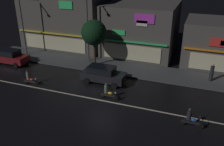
{
  "coord_description": "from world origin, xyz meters",
  "views": [
    {
      "loc": [
        7.32,
        -16.98,
        11.02
      ],
      "look_at": [
        -0.27,
        3.36,
        1.13
      ],
      "focal_mm": 39.73,
      "sensor_mm": 36.0,
      "label": 1
    }
  ],
  "objects_px": {
    "parked_car_near_kerb": "(10,56)",
    "traffic_cone": "(115,76)",
    "streetlamp_west": "(20,18)",
    "streetlamp_mid": "(87,22)",
    "motorcycle_lead": "(29,79)",
    "motorcycle_opposite_lane": "(190,119)",
    "pedestrian_on_sidewalk": "(212,73)",
    "motorcycle_following": "(107,93)",
    "parked_car_trailing": "(103,74)"
  },
  "relations": [
    {
      "from": "parked_car_near_kerb",
      "to": "traffic_cone",
      "type": "distance_m",
      "value": 12.91
    },
    {
      "from": "streetlamp_west",
      "to": "parked_car_near_kerb",
      "type": "distance_m",
      "value": 4.81
    },
    {
      "from": "streetlamp_mid",
      "to": "motorcycle_lead",
      "type": "height_order",
      "value": "streetlamp_mid"
    },
    {
      "from": "motorcycle_lead",
      "to": "motorcycle_opposite_lane",
      "type": "xyz_separation_m",
      "value": [
        15.02,
        -1.47,
        0.0
      ]
    },
    {
      "from": "streetlamp_west",
      "to": "parked_car_near_kerb",
      "type": "relative_size",
      "value": 1.84
    },
    {
      "from": "parked_car_near_kerb",
      "to": "motorcycle_lead",
      "type": "bearing_deg",
      "value": -33.99
    },
    {
      "from": "pedestrian_on_sidewalk",
      "to": "motorcycle_opposite_lane",
      "type": "relative_size",
      "value": 0.93
    },
    {
      "from": "parked_car_near_kerb",
      "to": "motorcycle_following",
      "type": "distance_m",
      "value": 14.11
    },
    {
      "from": "pedestrian_on_sidewalk",
      "to": "parked_car_near_kerb",
      "type": "bearing_deg",
      "value": -152.48
    },
    {
      "from": "parked_car_trailing",
      "to": "streetlamp_mid",
      "type": "bearing_deg",
      "value": -49.33
    },
    {
      "from": "streetlamp_mid",
      "to": "pedestrian_on_sidewalk",
      "type": "xyz_separation_m",
      "value": [
        13.62,
        -0.44,
        -3.83
      ]
    },
    {
      "from": "streetlamp_west",
      "to": "streetlamp_mid",
      "type": "distance_m",
      "value": 8.45
    },
    {
      "from": "streetlamp_west",
      "to": "parked_car_near_kerb",
      "type": "height_order",
      "value": "streetlamp_west"
    },
    {
      "from": "parked_car_trailing",
      "to": "traffic_cone",
      "type": "distance_m",
      "value": 1.56
    },
    {
      "from": "streetlamp_mid",
      "to": "motorcycle_following",
      "type": "distance_m",
      "value": 9.8
    },
    {
      "from": "motorcycle_following",
      "to": "pedestrian_on_sidewalk",
      "type": "bearing_deg",
      "value": 32.24
    },
    {
      "from": "parked_car_near_kerb",
      "to": "motorcycle_following",
      "type": "relative_size",
      "value": 2.26
    },
    {
      "from": "parked_car_near_kerb",
      "to": "traffic_cone",
      "type": "xyz_separation_m",
      "value": [
        12.9,
        0.39,
        -0.59
      ]
    },
    {
      "from": "motorcycle_following",
      "to": "motorcycle_lead",
      "type": "bearing_deg",
      "value": 174.33
    },
    {
      "from": "motorcycle_lead",
      "to": "parked_car_near_kerb",
      "type": "bearing_deg",
      "value": 149.87
    },
    {
      "from": "streetlamp_west",
      "to": "parked_car_trailing",
      "type": "xyz_separation_m",
      "value": [
        12.08,
        -3.61,
        -3.89
      ]
    },
    {
      "from": "parked_car_trailing",
      "to": "motorcycle_opposite_lane",
      "type": "distance_m",
      "value": 9.69
    },
    {
      "from": "streetlamp_mid",
      "to": "motorcycle_opposite_lane",
      "type": "xyz_separation_m",
      "value": [
        12.26,
        -8.73,
        -4.15
      ]
    },
    {
      "from": "pedestrian_on_sidewalk",
      "to": "traffic_cone",
      "type": "relative_size",
      "value": 3.23
    },
    {
      "from": "pedestrian_on_sidewalk",
      "to": "motorcycle_following",
      "type": "distance_m",
      "value": 10.75
    },
    {
      "from": "motorcycle_lead",
      "to": "traffic_cone",
      "type": "xyz_separation_m",
      "value": [
        7.28,
        4.17,
        -0.36
      ]
    },
    {
      "from": "parked_car_trailing",
      "to": "motorcycle_opposite_lane",
      "type": "relative_size",
      "value": 2.26
    },
    {
      "from": "traffic_cone",
      "to": "motorcycle_following",
      "type": "bearing_deg",
      "value": -79.81
    },
    {
      "from": "parked_car_near_kerb",
      "to": "traffic_cone",
      "type": "height_order",
      "value": "parked_car_near_kerb"
    },
    {
      "from": "motorcycle_following",
      "to": "parked_car_near_kerb",
      "type": "bearing_deg",
      "value": 158.44
    },
    {
      "from": "streetlamp_west",
      "to": "traffic_cone",
      "type": "xyz_separation_m",
      "value": [
        12.93,
        -2.45,
        -4.48
      ]
    },
    {
      "from": "motorcycle_opposite_lane",
      "to": "motorcycle_following",
      "type": "bearing_deg",
      "value": -13.73
    },
    {
      "from": "parked_car_trailing",
      "to": "motorcycle_opposite_lane",
      "type": "bearing_deg",
      "value": 152.51
    },
    {
      "from": "parked_car_near_kerb",
      "to": "motorcycle_opposite_lane",
      "type": "relative_size",
      "value": 2.26
    },
    {
      "from": "pedestrian_on_sidewalk",
      "to": "motorcycle_following",
      "type": "height_order",
      "value": "pedestrian_on_sidewalk"
    },
    {
      "from": "streetlamp_mid",
      "to": "motorcycle_opposite_lane",
      "type": "relative_size",
      "value": 4.2
    },
    {
      "from": "parked_car_near_kerb",
      "to": "motorcycle_following",
      "type": "height_order",
      "value": "parked_car_near_kerb"
    },
    {
      "from": "pedestrian_on_sidewalk",
      "to": "motorcycle_lead",
      "type": "bearing_deg",
      "value": -137.73
    },
    {
      "from": "streetlamp_west",
      "to": "motorcycle_lead",
      "type": "relative_size",
      "value": 4.17
    },
    {
      "from": "pedestrian_on_sidewalk",
      "to": "parked_car_near_kerb",
      "type": "distance_m",
      "value": 22.22
    },
    {
      "from": "parked_car_trailing",
      "to": "motorcycle_lead",
      "type": "height_order",
      "value": "parked_car_trailing"
    },
    {
      "from": "motorcycle_opposite_lane",
      "to": "traffic_cone",
      "type": "distance_m",
      "value": 9.59
    },
    {
      "from": "motorcycle_lead",
      "to": "motorcycle_opposite_lane",
      "type": "distance_m",
      "value": 15.1
    },
    {
      "from": "pedestrian_on_sidewalk",
      "to": "parked_car_near_kerb",
      "type": "xyz_separation_m",
      "value": [
        -22.01,
        -3.04,
        -0.09
      ]
    },
    {
      "from": "pedestrian_on_sidewalk",
      "to": "parked_car_trailing",
      "type": "xyz_separation_m",
      "value": [
        -9.96,
        -3.82,
        -0.09
      ]
    },
    {
      "from": "motorcycle_following",
      "to": "traffic_cone",
      "type": "relative_size",
      "value": 3.45
    },
    {
      "from": "parked_car_near_kerb",
      "to": "motorcycle_following",
      "type": "bearing_deg",
      "value": -15.09
    },
    {
      "from": "parked_car_trailing",
      "to": "motorcycle_lead",
      "type": "bearing_deg",
      "value": 25.06
    },
    {
      "from": "parked_car_near_kerb",
      "to": "motorcycle_lead",
      "type": "distance_m",
      "value": 6.78
    },
    {
      "from": "streetlamp_west",
      "to": "parked_car_trailing",
      "type": "bearing_deg",
      "value": -16.65
    }
  ]
}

